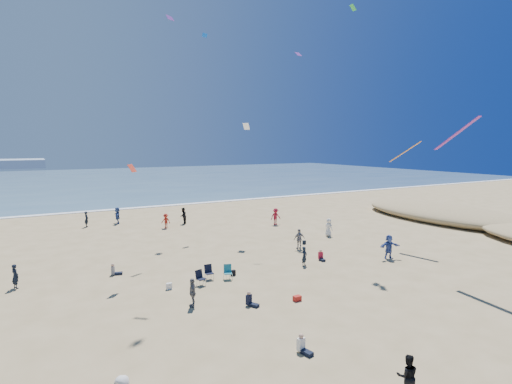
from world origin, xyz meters
TOP-DOWN VIEW (x-y plane):
  - ground at (0.00, 0.00)m, footprint 220.00×220.00m
  - ocean at (0.00, 95.00)m, footprint 220.00×100.00m
  - surf_line at (0.00, 45.00)m, footprint 220.00×1.20m
  - standing_flyers at (5.87, 18.13)m, footprint 27.31×39.50m
  - seated_group at (1.37, 5.91)m, footprint 15.82×22.34m
  - chair_cluster at (0.53, 11.23)m, footprint 2.75×1.49m
  - white_tote at (-2.44, 11.26)m, footprint 0.35×0.20m
  - black_backpack at (2.25, 11.68)m, footprint 0.30×0.22m
  - cooler at (3.51, 5.78)m, footprint 0.45×0.30m
  - navy_bag at (11.76, 16.37)m, footprint 0.28×0.18m
  - kites_aloft at (9.34, 12.47)m, footprint 41.77×39.95m

SIDE VIEW (x-z plane):
  - ground at x=0.00m, z-range 0.00..0.00m
  - ocean at x=0.00m, z-range 0.00..0.06m
  - surf_line at x=0.00m, z-range 0.00..0.08m
  - cooler at x=3.51m, z-range 0.00..0.30m
  - navy_bag at x=11.76m, z-range 0.00..0.34m
  - black_backpack at x=2.25m, z-range 0.00..0.38m
  - white_tote at x=-2.44m, z-range 0.00..0.40m
  - seated_group at x=1.37m, z-range 0.00..0.84m
  - chair_cluster at x=0.53m, z-range 0.00..1.00m
  - standing_flyers at x=5.87m, z-range -0.08..1.86m
  - kites_aloft at x=9.34m, z-range 1.04..29.33m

